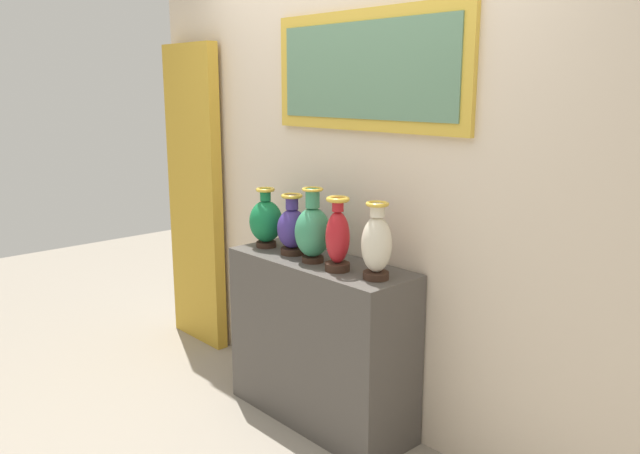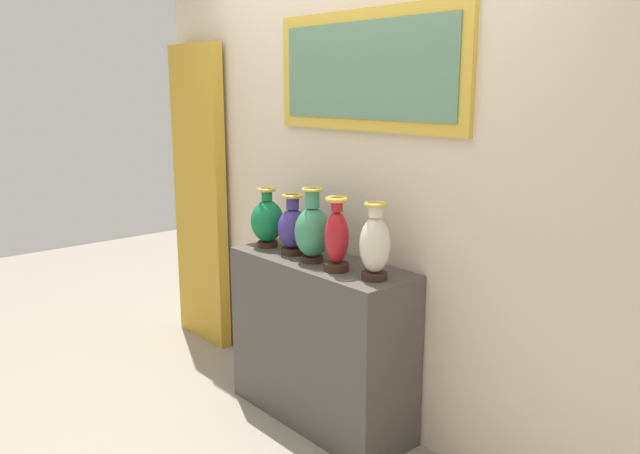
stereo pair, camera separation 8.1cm
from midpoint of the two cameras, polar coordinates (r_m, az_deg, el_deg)
name	(u,v)px [view 1 (the left image)]	position (r m, az deg, el deg)	size (l,w,h in m)	color
ground_plane	(320,417)	(3.69, -0.66, -16.71)	(9.59, 9.59, 0.00)	gray
display_shelf	(320,341)	(3.49, -0.68, -10.21)	(1.10, 0.40, 0.91)	#4C4742
back_wall	(356,146)	(3.41, 2.56, 7.27)	(3.59, 0.14, 2.96)	beige
curtain_gold	(195,197)	(4.54, -11.67, 2.62)	(0.57, 0.08, 2.08)	gold
vase_emerald	(266,221)	(3.61, -5.52, 0.55)	(0.19, 0.19, 0.34)	#382319
vase_indigo	(292,228)	(3.44, -3.19, -0.08)	(0.16, 0.16, 0.33)	#382319
vase_jade	(313,231)	(3.28, -1.37, -0.35)	(0.19, 0.19, 0.39)	#382319
vase_crimson	(338,237)	(3.12, 0.85, -0.93)	(0.12, 0.12, 0.37)	#382319
vase_ivory	(377,244)	(2.99, 4.33, -1.56)	(0.15, 0.15, 0.37)	#382319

